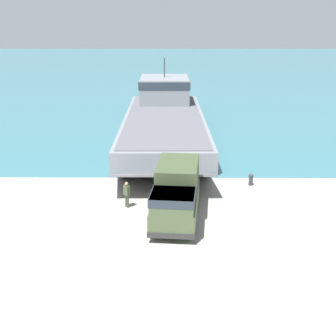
# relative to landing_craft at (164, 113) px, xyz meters

# --- Properties ---
(ground_plane) EXTENTS (240.00, 240.00, 0.00)m
(ground_plane) POSITION_rel_landing_craft_xyz_m (-2.95, -21.71, -1.72)
(ground_plane) COLOR #9E998E
(water_surface) EXTENTS (240.00, 180.00, 0.01)m
(water_surface) POSITION_rel_landing_craft_xyz_m (-2.95, 72.29, -1.72)
(water_surface) COLOR #336B75
(water_surface) RESTS_ON ground_plane
(landing_craft) EXTENTS (8.89, 34.63, 7.31)m
(landing_craft) POSITION_rel_landing_craft_xyz_m (0.00, 0.00, 0.00)
(landing_craft) COLOR gray
(landing_craft) RESTS_ON ground_plane
(military_truck) EXTENTS (3.22, 7.28, 3.25)m
(military_truck) POSITION_rel_landing_craft_xyz_m (1.12, -25.51, -0.07)
(military_truck) COLOR #475638
(military_truck) RESTS_ON ground_plane
(soldier_on_ramp) EXTENTS (0.48, 0.49, 1.73)m
(soldier_on_ramp) POSITION_rel_landing_craft_xyz_m (-2.07, -23.73, -0.72)
(soldier_on_ramp) COLOR #3D4C33
(soldier_on_ramp) RESTS_ON ground_plane
(moored_boat_a) EXTENTS (5.52, 4.94, 2.16)m
(moored_boat_a) POSITION_rel_landing_craft_xyz_m (0.38, 23.56, -1.00)
(moored_boat_a) COLOR white
(moored_boat_a) RESTS_ON ground_plane
(mooring_bollard) EXTENTS (0.36, 0.36, 0.90)m
(mooring_bollard) POSITION_rel_landing_craft_xyz_m (6.69, -19.37, -1.23)
(mooring_bollard) COLOR #333338
(mooring_bollard) RESTS_ON ground_plane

